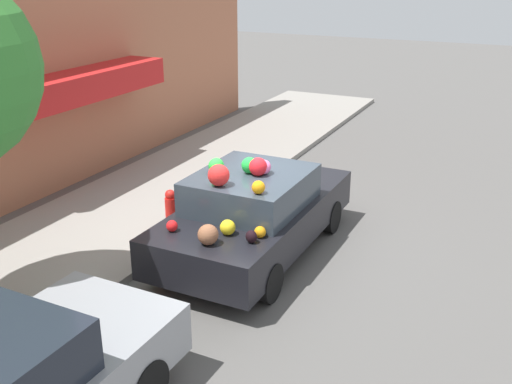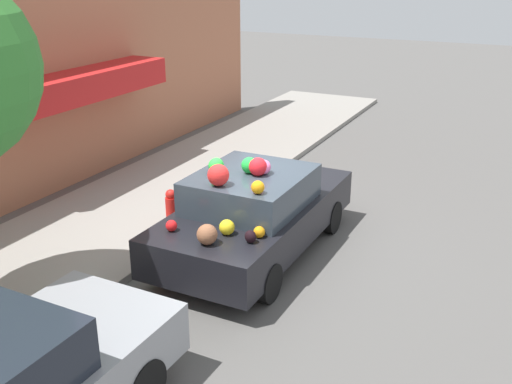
# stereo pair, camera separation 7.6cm
# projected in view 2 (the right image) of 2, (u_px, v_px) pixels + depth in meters

# --- Properties ---
(ground_plane) EXTENTS (60.00, 60.00, 0.00)m
(ground_plane) POSITION_uv_depth(u_px,v_px,m) (247.00, 249.00, 10.04)
(ground_plane) COLOR #565451
(sidewalk_curb) EXTENTS (24.00, 3.20, 0.12)m
(sidewalk_curb) POSITION_uv_depth(u_px,v_px,m) (117.00, 218.00, 11.13)
(sidewalk_curb) COLOR gray
(sidewalk_curb) RESTS_ON ground
(building_facade) EXTENTS (18.00, 1.20, 4.71)m
(building_facade) POSITION_uv_depth(u_px,v_px,m) (18.00, 84.00, 11.30)
(building_facade) COLOR #B26B4C
(building_facade) RESTS_ON ground
(fire_hydrant) EXTENTS (0.20, 0.20, 0.70)m
(fire_hydrant) POSITION_uv_depth(u_px,v_px,m) (171.00, 208.00, 10.49)
(fire_hydrant) COLOR red
(fire_hydrant) RESTS_ON sidewalk_curb
(art_car) EXTENTS (4.20, 1.91, 1.76)m
(art_car) POSITION_uv_depth(u_px,v_px,m) (255.00, 211.00, 9.66)
(art_car) COLOR black
(art_car) RESTS_ON ground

